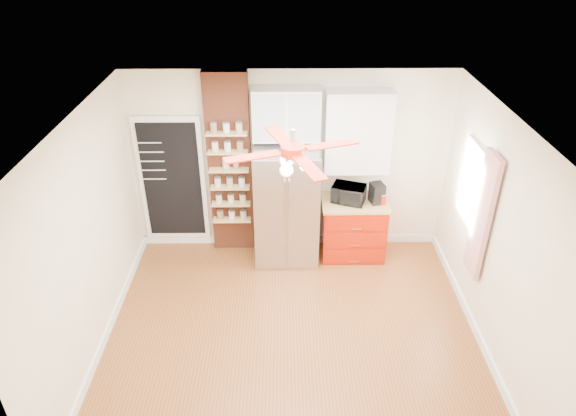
{
  "coord_description": "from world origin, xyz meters",
  "views": [
    {
      "loc": [
        -0.1,
        -4.65,
        4.49
      ],
      "look_at": [
        -0.04,
        0.9,
        1.25
      ],
      "focal_mm": 32.0,
      "sensor_mm": 36.0,
      "label": 1
    }
  ],
  "objects_px": {
    "fridge": "(287,205)",
    "canister_left": "(382,199)",
    "red_cabinet": "(353,228)",
    "toaster_oven": "(349,194)",
    "ceiling_fan": "(293,151)",
    "pantry_jar_oats": "(226,164)",
    "coffee_maker": "(377,193)"
  },
  "relations": [
    {
      "from": "red_cabinet",
      "to": "canister_left",
      "type": "distance_m",
      "value": 0.64
    },
    {
      "from": "toaster_oven",
      "to": "coffee_maker",
      "type": "bearing_deg",
      "value": 15.71
    },
    {
      "from": "fridge",
      "to": "coffee_maker",
      "type": "xyz_separation_m",
      "value": [
        1.27,
        0.02,
        0.17
      ]
    },
    {
      "from": "toaster_oven",
      "to": "pantry_jar_oats",
      "type": "bearing_deg",
      "value": -165.01
    },
    {
      "from": "pantry_jar_oats",
      "to": "toaster_oven",
      "type": "bearing_deg",
      "value": -4.28
    },
    {
      "from": "toaster_oven",
      "to": "red_cabinet",
      "type": "bearing_deg",
      "value": 21.6
    },
    {
      "from": "coffee_maker",
      "to": "pantry_jar_oats",
      "type": "relative_size",
      "value": 2.29
    },
    {
      "from": "fridge",
      "to": "toaster_oven",
      "type": "xyz_separation_m",
      "value": [
        0.87,
        0.05,
        0.15
      ]
    },
    {
      "from": "fridge",
      "to": "red_cabinet",
      "type": "xyz_separation_m",
      "value": [
        0.97,
        0.05,
        -0.42
      ]
    },
    {
      "from": "red_cabinet",
      "to": "toaster_oven",
      "type": "distance_m",
      "value": 0.58
    },
    {
      "from": "red_cabinet",
      "to": "coffee_maker",
      "type": "xyz_separation_m",
      "value": [
        0.3,
        -0.03,
        0.59
      ]
    },
    {
      "from": "red_cabinet",
      "to": "ceiling_fan",
      "type": "height_order",
      "value": "ceiling_fan"
    },
    {
      "from": "coffee_maker",
      "to": "canister_left",
      "type": "bearing_deg",
      "value": -45.6
    },
    {
      "from": "ceiling_fan",
      "to": "pantry_jar_oats",
      "type": "relative_size",
      "value": 11.06
    },
    {
      "from": "ceiling_fan",
      "to": "fridge",
      "type": "bearing_deg",
      "value": 91.76
    },
    {
      "from": "fridge",
      "to": "red_cabinet",
      "type": "distance_m",
      "value": 1.06
    },
    {
      "from": "coffee_maker",
      "to": "pantry_jar_oats",
      "type": "bearing_deg",
      "value": 161.35
    },
    {
      "from": "toaster_oven",
      "to": "canister_left",
      "type": "distance_m",
      "value": 0.47
    },
    {
      "from": "fridge",
      "to": "canister_left",
      "type": "bearing_deg",
      "value": -0.98
    },
    {
      "from": "red_cabinet",
      "to": "toaster_oven",
      "type": "bearing_deg",
      "value": -177.66
    },
    {
      "from": "fridge",
      "to": "toaster_oven",
      "type": "distance_m",
      "value": 0.89
    },
    {
      "from": "toaster_oven",
      "to": "pantry_jar_oats",
      "type": "xyz_separation_m",
      "value": [
        -1.72,
        0.13,
        0.41
      ]
    },
    {
      "from": "toaster_oven",
      "to": "fridge",
      "type": "bearing_deg",
      "value": -157.72
    },
    {
      "from": "fridge",
      "to": "canister_left",
      "type": "xyz_separation_m",
      "value": [
        1.34,
        -0.02,
        0.1
      ]
    },
    {
      "from": "toaster_oven",
      "to": "canister_left",
      "type": "bearing_deg",
      "value": 10.86
    },
    {
      "from": "toaster_oven",
      "to": "coffee_maker",
      "type": "distance_m",
      "value": 0.39
    },
    {
      "from": "ceiling_fan",
      "to": "toaster_oven",
      "type": "relative_size",
      "value": 3.07
    },
    {
      "from": "ceiling_fan",
      "to": "pantry_jar_oats",
      "type": "xyz_separation_m",
      "value": [
        -0.89,
        1.8,
        -0.99
      ]
    },
    {
      "from": "coffee_maker",
      "to": "canister_left",
      "type": "distance_m",
      "value": 0.11
    },
    {
      "from": "canister_left",
      "to": "pantry_jar_oats",
      "type": "relative_size",
      "value": 1.16
    },
    {
      "from": "fridge",
      "to": "canister_left",
      "type": "relative_size",
      "value": 11.96
    },
    {
      "from": "coffee_maker",
      "to": "canister_left",
      "type": "xyz_separation_m",
      "value": [
        0.07,
        -0.04,
        -0.07
      ]
    }
  ]
}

